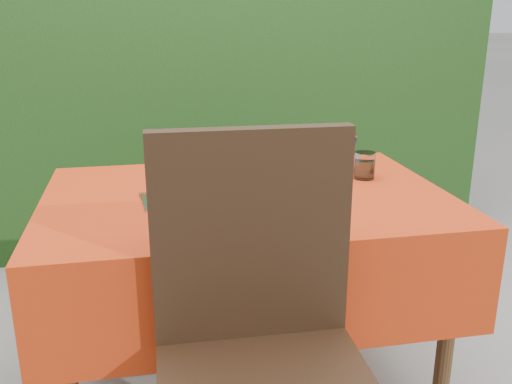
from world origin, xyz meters
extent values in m
cube|color=black|center=(0.00, 1.55, 0.80)|extent=(3.20, 0.55, 1.60)
cube|color=#4A3217|center=(0.00, 0.00, 0.72)|extent=(1.20, 0.80, 0.04)
cylinder|color=#4A3217|center=(0.54, -0.34, 0.35)|extent=(0.05, 0.05, 0.70)
cylinder|color=#4A3217|center=(-0.54, 0.34, 0.35)|extent=(0.05, 0.05, 0.70)
cylinder|color=#4A3217|center=(0.54, 0.34, 0.35)|extent=(0.05, 0.05, 0.70)
cube|color=#B22D0D|center=(0.00, 0.00, 0.59)|extent=(1.26, 0.86, 0.32)
cube|color=black|center=(-0.07, -0.45, 0.79)|extent=(0.48, 0.05, 0.52)
cube|color=black|center=(0.14, 0.74, 0.39)|extent=(0.38, 0.38, 0.03)
cube|color=black|center=(0.12, 0.58, 0.60)|extent=(0.36, 0.06, 0.39)
cylinder|color=black|center=(0.30, 0.89, 0.18)|extent=(0.03, 0.03, 0.37)
cylinder|color=black|center=(-0.01, 0.91, 0.18)|extent=(0.03, 0.03, 0.37)
cylinder|color=black|center=(0.28, 0.58, 0.18)|extent=(0.03, 0.03, 0.37)
cylinder|color=black|center=(-0.03, 0.60, 0.18)|extent=(0.03, 0.03, 0.37)
cylinder|color=white|center=(0.03, -0.11, 0.76)|extent=(0.36, 0.36, 0.02)
cylinder|color=#AB5117|center=(0.03, -0.11, 0.78)|extent=(0.37, 0.37, 0.02)
cylinder|color=#9E0B0A|center=(0.03, -0.11, 0.80)|extent=(0.30, 0.30, 0.01)
cylinder|color=silver|center=(0.10, 0.23, 0.76)|extent=(0.30, 0.30, 0.02)
ellipsoid|color=#DAC488|center=(0.10, 0.23, 0.79)|extent=(0.24, 0.24, 0.08)
cylinder|color=white|center=(0.43, 0.09, 0.79)|extent=(0.07, 0.07, 0.09)
cylinder|color=#90AFC3|center=(0.43, 0.09, 0.78)|extent=(0.06, 0.06, 0.06)
cylinder|color=silver|center=(0.40, 0.19, 0.75)|extent=(0.06, 0.06, 0.01)
cylinder|color=silver|center=(0.40, 0.19, 0.79)|extent=(0.01, 0.01, 0.08)
ellipsoid|color=silver|center=(0.40, 0.19, 0.86)|extent=(0.06, 0.06, 0.08)
cube|color=#B8B8BF|center=(-0.31, -0.04, 0.75)|extent=(0.04, 0.20, 0.01)
camera|label=1|loc=(-0.30, -1.68, 1.30)|focal=40.00mm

